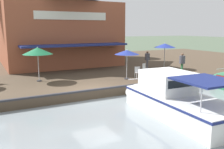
{
  "coord_description": "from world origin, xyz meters",
  "views": [
    {
      "loc": [
        13.46,
        -5.99,
        4.3
      ],
      "look_at": [
        -1.0,
        1.66,
        1.3
      ],
      "focal_mm": 40.0,
      "sensor_mm": 36.0,
      "label": 1
    }
  ],
  "objects": [
    {
      "name": "patio_umbrella_far_corner",
      "position": [
        -2.22,
        3.55,
        2.6
      ],
      "size": [
        1.82,
        1.82,
        2.22
      ],
      "color": "#B7B7B7",
      "rests_on": "quay_deck"
    },
    {
      "name": "person_at_quay_edge",
      "position": [
        -2.21,
        9.0,
        1.67
      ],
      "size": [
        0.48,
        0.48,
        1.7
      ],
      "color": "#337547",
      "rests_on": "quay_deck"
    },
    {
      "name": "person_near_entrance",
      "position": [
        -5.75,
        7.96,
        1.61
      ],
      "size": [
        0.46,
        0.46,
        1.62
      ],
      "color": "#4C4C56",
      "rests_on": "quay_deck"
    },
    {
      "name": "tree_downstream_bank",
      "position": [
        -15.96,
        8.89,
        4.6
      ],
      "size": [
        4.46,
        4.25,
        6.25
      ],
      "color": "brown",
      "rests_on": "quay_deck"
    },
    {
      "name": "ground_plane",
      "position": [
        0.0,
        0.0,
        0.0
      ],
      "size": [
        220.0,
        220.0,
        0.0
      ],
      "primitive_type": "plane",
      "color": "#4C5B47"
    },
    {
      "name": "tree_upstream_bank",
      "position": [
        -15.14,
        1.0,
        5.82
      ],
      "size": [
        4.47,
        4.26,
        7.48
      ],
      "color": "brown",
      "rests_on": "quay_deck"
    },
    {
      "name": "motorboat_second_along",
      "position": [
        3.98,
        2.44,
        0.82
      ],
      "size": [
        7.49,
        2.9,
        2.12
      ],
      "color": "white",
      "rests_on": "river_water"
    },
    {
      "name": "cafe_chair_far_corner_seat",
      "position": [
        -2.23,
        4.55,
        1.08
      ],
      "size": [
        0.53,
        0.53,
        0.85
      ],
      "color": "white",
      "rests_on": "quay_deck"
    },
    {
      "name": "quay_deck",
      "position": [
        -11.0,
        0.0,
        0.3
      ],
      "size": [
        22.0,
        56.0,
        0.6
      ],
      "primitive_type": "cube",
      "color": "#4C3D2D",
      "rests_on": "ground"
    },
    {
      "name": "patio_umbrella_mid_patio_left",
      "position": [
        -4.88,
        9.3,
        2.76
      ],
      "size": [
        2.01,
        2.01,
        2.4
      ],
      "color": "#B7B7B7",
      "rests_on": "quay_deck"
    },
    {
      "name": "mooring_post",
      "position": [
        -0.35,
        6.27,
        1.08
      ],
      "size": [
        0.22,
        0.22,
        0.93
      ],
      "color": "#473323",
      "rests_on": "quay_deck"
    },
    {
      "name": "quay_edge_fender",
      "position": [
        -0.1,
        0.0,
        0.65
      ],
      "size": [
        0.2,
        50.4,
        0.1
      ],
      "primitive_type": "cube",
      "color": "#2D2D33",
      "rests_on": "quay_deck"
    },
    {
      "name": "patio_umbrella_near_quay_edge",
      "position": [
        -4.48,
        -2.42,
        2.77
      ],
      "size": [
        2.09,
        2.09,
        2.46
      ],
      "color": "#B7B7B7",
      "rests_on": "quay_deck"
    },
    {
      "name": "cafe_chair_beside_entrance",
      "position": [
        -3.48,
        6.12,
        1.08
      ],
      "size": [
        0.58,
        0.58,
        0.85
      ],
      "color": "white",
      "rests_on": "quay_deck"
    },
    {
      "name": "waterfront_restaurant",
      "position": [
        -13.21,
        1.48,
        4.61
      ],
      "size": [
        11.89,
        11.63,
        7.9
      ],
      "color": "brown",
      "rests_on": "quay_deck"
    }
  ]
}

